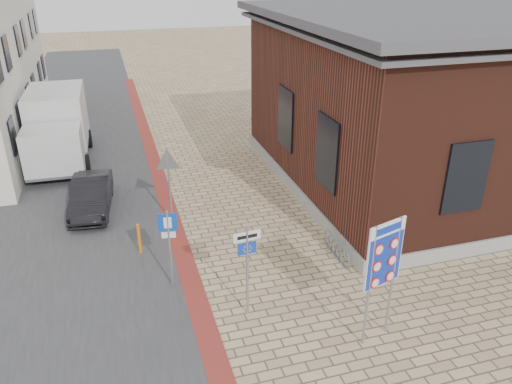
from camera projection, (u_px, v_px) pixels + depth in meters
ground at (280, 314)px, 13.23m from camera, size 120.00×120.00×0.00m
road_strip at (76, 148)px, 24.79m from camera, size 7.00×60.00×0.02m
curb_strip at (159, 178)px, 21.37m from camera, size 0.60×40.00×0.02m
brick_building at (435, 97)px, 20.14m from camera, size 13.00×13.00×6.80m
bike_rack at (336, 249)px, 15.71m from camera, size 0.08×1.80×0.60m
sedan at (91, 195)px, 18.44m from camera, size 1.67×3.85×1.23m
box_truck at (57, 127)px, 22.54m from camera, size 2.68×6.05×3.14m
border_sign at (384, 256)px, 11.43m from camera, size 1.08×0.37×3.27m
essen_sign at (247, 257)px, 12.53m from camera, size 0.71×0.10×2.64m
parking_sign at (169, 236)px, 13.68m from camera, size 0.53×0.12×2.42m
yield_sign at (168, 168)px, 17.03m from camera, size 0.95×0.19×2.69m
bollard at (139, 239)px, 15.73m from camera, size 0.10×0.10×1.05m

